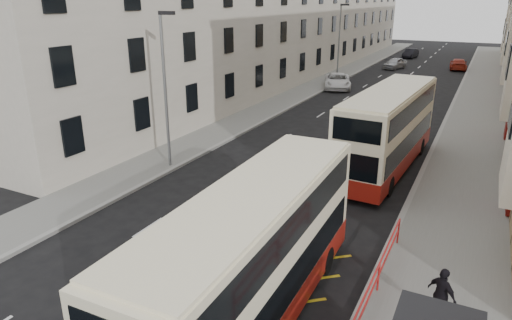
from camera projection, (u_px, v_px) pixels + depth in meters
The scene contains 16 objects.
pavement_right at pixel (475, 121), 33.86m from camera, with size 4.00×120.00×0.15m, color slate.
pavement_left at pixel (284, 101), 40.45m from camera, with size 3.00×120.00×0.15m, color slate.
kerb_right at pixel (446, 118), 34.71m from camera, with size 0.25×120.00×0.15m, color gray.
kerb_left at pixel (300, 103), 39.82m from camera, with size 0.25×120.00×0.15m, color gray.
road_markings at pixel (401, 82), 49.89m from camera, with size 10.00×110.00×0.01m, color silver, non-canonical shape.
terrace_left at pixel (291, 18), 53.83m from camera, with size 9.18×79.00×13.25m.
guard_railing at pixel (379, 271), 13.97m from camera, with size 0.06×6.56×1.01m.
street_lamp_near at pixel (165, 83), 23.31m from camera, with size 0.93×0.18×8.00m.
street_lamp_far at pixel (340, 39), 48.51m from camera, with size 0.93×0.18×8.00m.
double_decker_front at pixel (254, 258), 12.32m from camera, with size 2.57×10.42×4.14m.
double_decker_rear at pixel (388, 130), 23.92m from camera, with size 3.14×11.01×4.34m.
pedestrian_far at pixel (442, 295), 12.65m from camera, with size 0.96×0.40×1.63m, color black.
white_van at pixel (337, 81), 46.21m from camera, with size 2.51×5.45×1.52m, color white.
car_silver at pixel (395, 63), 59.02m from camera, with size 1.69×4.21×1.43m, color #B3B6BC.
car_dark at pixel (411, 53), 69.70m from camera, with size 1.48×4.24×1.40m, color black.
car_red at pixel (458, 64), 58.30m from camera, with size 1.97×4.85×1.41m, color #A42715.
Camera 1 is at (8.31, -6.67, 8.75)m, focal length 32.00 mm.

